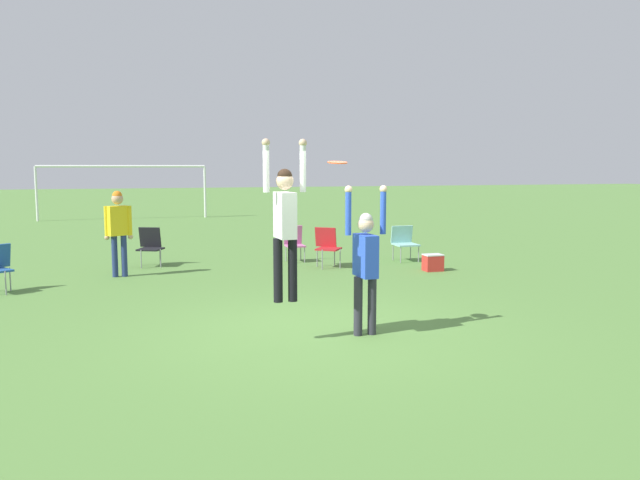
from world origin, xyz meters
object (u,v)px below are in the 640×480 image
object	(u,v)px
frisbee	(337,162)
cooler_box	(433,263)
camping_chair_2	(294,241)
camping_chair_3	(404,241)
person_jumping	(285,216)
camping_chair_1	(327,244)
person_defending	(365,257)
camping_chair_4	(150,244)
person_spectator_near	(118,225)

from	to	relation	value
frisbee	cooler_box	bearing A→B (deg)	50.87
frisbee	camping_chair_2	world-z (taller)	frisbee
camping_chair_3	cooler_box	size ratio (longest dim) A/B	2.09
person_jumping	camping_chair_1	distance (m)	6.33
person_jumping	camping_chair_2	size ratio (longest dim) A/B	2.42
person_defending	camping_chair_4	size ratio (longest dim) A/B	2.30
camping_chair_3	camping_chair_4	world-z (taller)	camping_chair_4
person_spectator_near	person_jumping	bearing A→B (deg)	-94.83
camping_chair_2	cooler_box	xyz separation A→B (m)	(2.62, -2.20, -0.31)
camping_chair_2	camping_chair_3	xyz separation A→B (m)	(2.62, -0.63, -0.00)
person_jumping	camping_chair_2	bearing A→B (deg)	-17.71
person_jumping	camping_chair_3	world-z (taller)	person_jumping
camping_chair_2	person_jumping	bearing A→B (deg)	75.16
person_defending	camping_chair_4	distance (m)	7.53
camping_chair_4	cooler_box	xyz separation A→B (m)	(5.99, -2.46, -0.32)
camping_chair_2	camping_chair_3	bearing A→B (deg)	166.23
camping_chair_3	camping_chair_4	bearing A→B (deg)	-7.86
person_jumping	camping_chair_3	size ratio (longest dim) A/B	2.47
camping_chair_2	person_spectator_near	size ratio (longest dim) A/B	0.48
person_jumping	cooler_box	size ratio (longest dim) A/B	5.17
person_defending	cooler_box	size ratio (longest dim) A/B	5.03
person_defending	frisbee	world-z (taller)	frisbee
camping_chair_3	person_spectator_near	world-z (taller)	person_spectator_near
camping_chair_3	cooler_box	distance (m)	1.60
frisbee	camping_chair_2	size ratio (longest dim) A/B	0.30
person_jumping	camping_chair_1	xyz separation A→B (m)	(2.31, 5.78, -1.13)
frisbee	camping_chair_1	xyz separation A→B (m)	(1.58, 5.68, -1.82)
frisbee	camping_chair_1	world-z (taller)	frisbee
frisbee	camping_chair_1	bearing A→B (deg)	74.49
camping_chair_4	cooler_box	world-z (taller)	camping_chair_4
camping_chair_4	frisbee	bearing A→B (deg)	131.75
person_jumping	person_spectator_near	size ratio (longest dim) A/B	1.17
camping_chair_1	cooler_box	xyz separation A→B (m)	(2.09, -1.18, -0.34)
camping_chair_3	camping_chair_2	bearing A→B (deg)	-12.97
person_jumping	frisbee	world-z (taller)	person_jumping
person_defending	camping_chair_2	xyz separation A→B (m)	(0.65, 6.74, -0.58)
camping_chair_1	person_jumping	bearing A→B (deg)	103.52
person_defending	frisbee	xyz separation A→B (m)	(-0.39, 0.03, 1.27)
camping_chair_1	person_defending	bearing A→B (deg)	113.63
person_defending	cooler_box	bearing A→B (deg)	141.18
frisbee	cooler_box	world-z (taller)	frisbee
camping_chair_3	person_spectator_near	distance (m)	6.67
camping_chair_3	person_spectator_near	bearing A→B (deg)	4.22
frisbee	camping_chair_4	distance (m)	7.57
cooler_box	person_defending	bearing A→B (deg)	-125.77
camping_chair_2	person_spectator_near	distance (m)	4.19
person_defending	camping_chair_3	size ratio (longest dim) A/B	2.41
camping_chair_2	camping_chair_4	xyz separation A→B (m)	(-3.37, 0.26, 0.01)
person_spectator_near	frisbee	bearing A→B (deg)	-88.37
camping_chair_2	camping_chair_3	distance (m)	2.69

